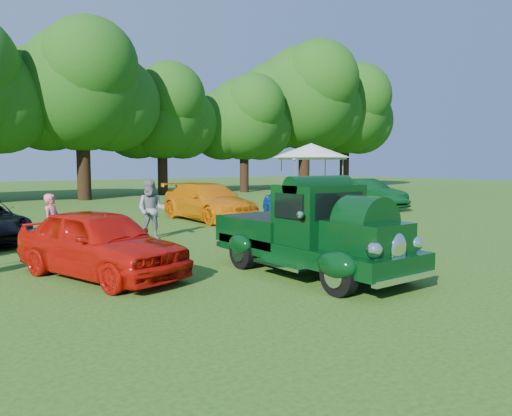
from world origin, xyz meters
TOP-DOWN VIEW (x-y plane):
  - ground at (0.00, 0.00)m, footprint 120.00×120.00m
  - hero_pickup at (0.03, -0.82)m, footprint 2.21×4.75m
  - red_convertible at (-3.55, 1.50)m, footprint 2.71×4.37m
  - back_car_orange at (3.47, 8.82)m, footprint 2.14×5.14m
  - back_car_blue at (6.18, 7.05)m, footprint 2.91×4.04m
  - back_car_green at (12.27, 8.36)m, footprint 2.06×4.73m
  - spectator_pink at (-3.61, 4.78)m, footprint 0.65×0.65m
  - spectator_grey at (-0.55, 5.55)m, footprint 1.10×1.08m
  - canopy_tent at (13.25, 13.30)m, footprint 6.08×6.08m
  - tree_line at (-0.59, 23.56)m, footprint 64.27×10.45m

SIDE VIEW (x-z plane):
  - ground at x=0.00m, z-range 0.00..0.00m
  - back_car_blue at x=6.18m, z-range 0.00..1.28m
  - red_convertible at x=-3.55m, z-range 0.00..1.39m
  - back_car_orange at x=3.47m, z-range 0.00..1.49m
  - back_car_green at x=12.27m, z-range 0.00..1.51m
  - spectator_pink at x=-3.61m, z-range 0.00..1.52m
  - hero_pickup at x=0.03m, z-range -0.12..1.73m
  - spectator_grey at x=-0.55m, z-range 0.00..1.79m
  - canopy_tent at x=13.25m, z-range 1.27..4.72m
  - tree_line at x=-0.59m, z-range 0.94..13.42m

